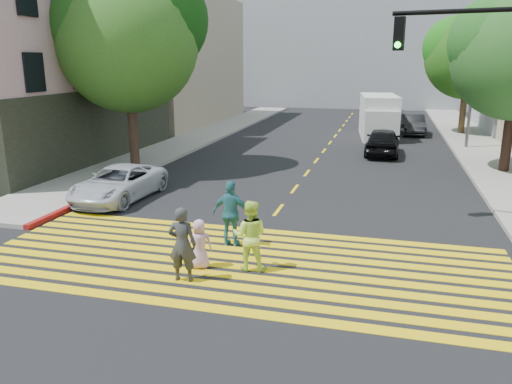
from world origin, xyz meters
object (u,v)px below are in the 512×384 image
at_px(pedestrian_man, 182,244).
at_px(traffic_signal, 509,84).
at_px(dark_car_near, 383,141).
at_px(silver_car, 386,115).
at_px(pedestrian_woman, 250,235).
at_px(pedestrian_extra, 231,214).
at_px(tree_right_far, 470,51).
at_px(tree_left, 129,33).
at_px(white_van, 379,118).
at_px(pedestrian_child, 200,244).
at_px(white_sedan, 119,183).
at_px(dark_car_parked, 413,124).

distance_m(pedestrian_man, traffic_signal, 9.75).
xyz_separation_m(dark_car_near, silver_car, (0.03, 14.27, -0.01)).
relative_size(pedestrian_woman, pedestrian_extra, 0.95).
bearing_deg(dark_car_near, tree_right_far, -118.15).
bearing_deg(tree_right_far, tree_left, -135.56).
bearing_deg(white_van, silver_car, 80.70).
relative_size(pedestrian_child, traffic_signal, 0.18).
relative_size(pedestrian_woman, silver_car, 0.34).
bearing_deg(pedestrian_extra, tree_left, -47.81).
bearing_deg(pedestrian_extra, traffic_signal, -157.07).
distance_m(dark_car_near, traffic_signal, 13.31).
relative_size(pedestrian_child, pedestrian_extra, 0.68).
bearing_deg(white_sedan, tree_left, 113.29).
bearing_deg(pedestrian_man, white_van, -105.37).
height_order(pedestrian_extra, white_van, white_van).
height_order(pedestrian_extra, dark_car_parked, pedestrian_extra).
bearing_deg(tree_left, white_sedan, -68.93).
xyz_separation_m(pedestrian_woman, dark_car_parked, (4.66, 25.23, -0.18)).
bearing_deg(white_van, tree_left, -135.15).
bearing_deg(traffic_signal, pedestrian_man, -135.40).
height_order(pedestrian_woman, white_sedan, pedestrian_woman).
xyz_separation_m(pedestrian_child, white_sedan, (-5.11, 5.09, -0.01)).
bearing_deg(traffic_signal, dark_car_parked, 103.44).
bearing_deg(dark_car_near, white_sedan, 53.27).
xyz_separation_m(pedestrian_woman, white_sedan, (-6.32, 4.86, -0.26)).
bearing_deg(dark_car_parked, pedestrian_woman, -104.19).
xyz_separation_m(pedestrian_man, pedestrian_extra, (0.39, 2.45, 0.02)).
height_order(tree_left, pedestrian_woman, tree_left).
distance_m(pedestrian_man, silver_car, 32.17).
bearing_deg(tree_right_far, dark_car_near, -119.27).
bearing_deg(white_van, pedestrian_child, -104.92).
relative_size(white_van, traffic_signal, 0.90).
relative_size(silver_car, traffic_signal, 0.76).
bearing_deg(pedestrian_child, traffic_signal, -169.87).
height_order(pedestrian_man, dark_car_parked, pedestrian_man).
distance_m(tree_left, pedestrian_woman, 13.92).
distance_m(silver_car, dark_car_parked, 5.93).
relative_size(pedestrian_woman, white_sedan, 0.40).
bearing_deg(silver_car, white_sedan, 62.31).
distance_m(pedestrian_extra, dark_car_near, 15.63).
relative_size(pedestrian_child, dark_car_parked, 0.30).
distance_m(tree_left, pedestrian_man, 13.96).
bearing_deg(white_sedan, dark_car_parked, 63.90).
height_order(pedestrian_man, white_sedan, pedestrian_man).
height_order(pedestrian_man, white_van, white_van).
distance_m(pedestrian_extra, traffic_signal, 8.33).
height_order(pedestrian_child, traffic_signal, traffic_signal).
bearing_deg(dark_car_near, traffic_signal, 106.20).
bearing_deg(tree_right_far, white_sedan, -124.28).
distance_m(white_van, traffic_signal, 19.43).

